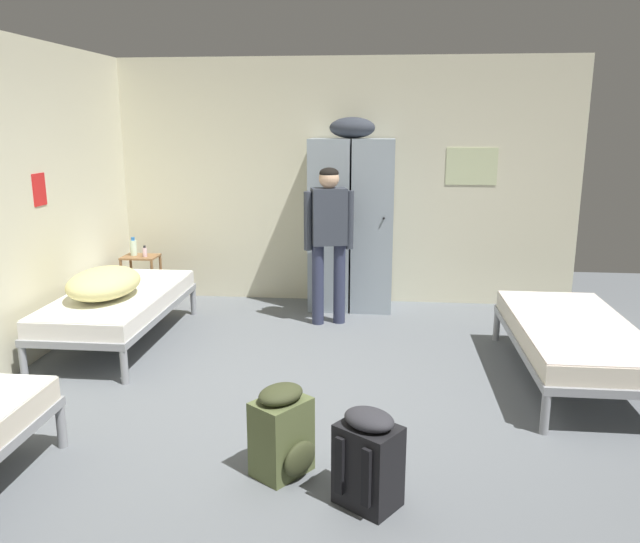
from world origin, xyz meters
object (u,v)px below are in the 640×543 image
at_px(lotion_bottle, 145,252).
at_px(person_traveler, 329,231).
at_px(bedding_heap, 104,283).
at_px(backpack_black, 369,459).
at_px(backpack_olive, 283,433).
at_px(locker_bank, 351,221).
at_px(bed_right, 573,336).
at_px(water_bottle, 134,247).
at_px(bed_left_rear, 119,303).
at_px(shelf_unit, 142,275).

bearing_deg(lotion_bottle, person_traveler, -10.65).
xyz_separation_m(bedding_heap, backpack_black, (2.42, -2.14, -0.36)).
bearing_deg(bedding_heap, person_traveler, 26.35).
height_order(bedding_heap, backpack_olive, bedding_heap).
bearing_deg(locker_bank, backpack_olive, -93.58).
bearing_deg(bed_right, water_bottle, 157.97).
bearing_deg(lotion_bottle, backpack_black, -53.68).
xyz_separation_m(locker_bank, backpack_black, (0.30, -3.68, -0.71)).
bearing_deg(locker_bank, person_traveler, -108.08).
xyz_separation_m(water_bottle, lotion_bottle, (0.15, -0.06, -0.04)).
bearing_deg(person_traveler, lotion_bottle, 169.35).
bearing_deg(bedding_heap, bed_left_rear, 77.96).
relative_size(bed_right, water_bottle, 9.26).
bearing_deg(bed_right, bedding_heap, 175.36).
bearing_deg(backpack_olive, locker_bank, 86.42).
height_order(bed_right, backpack_black, backpack_black).
distance_m(person_traveler, backpack_olive, 2.93).
bearing_deg(bedding_heap, backpack_black, -41.46).
bearing_deg(shelf_unit, person_traveler, -11.35).
relative_size(backpack_black, backpack_olive, 1.00).
distance_m(bed_right, bedding_heap, 4.00).
bearing_deg(bed_right, backpack_black, -130.74).
distance_m(lotion_bottle, backpack_black, 4.34).
relative_size(bed_right, bedding_heap, 2.26).
relative_size(bed_left_rear, backpack_black, 3.45).
xyz_separation_m(locker_bank, person_traveler, (-0.19, -0.59, -0.01)).
distance_m(person_traveler, water_bottle, 2.29).
height_order(locker_bank, bed_right, locker_bank).
height_order(locker_bank, shelf_unit, locker_bank).
height_order(person_traveler, backpack_olive, person_traveler).
bearing_deg(water_bottle, locker_bank, 3.32).
height_order(person_traveler, lotion_bottle, person_traveler).
distance_m(bed_left_rear, person_traveler, 2.12).
relative_size(bed_right, person_traveler, 1.20).
distance_m(bed_left_rear, water_bottle, 1.30).
xyz_separation_m(locker_bank, lotion_bottle, (-2.26, -0.20, -0.34)).
bearing_deg(water_bottle, bed_left_rear, -74.90).
bearing_deg(bedding_heap, locker_bank, 36.06).
height_order(locker_bank, person_traveler, locker_bank).
distance_m(bed_left_rear, bed_right, 3.97).
height_order(bed_right, lotion_bottle, lotion_bottle).
distance_m(bed_right, water_bottle, 4.62).
distance_m(bed_right, lotion_bottle, 4.45).
relative_size(bed_left_rear, bedding_heap, 2.26).
height_order(person_traveler, backpack_black, person_traveler).
height_order(bed_left_rear, lotion_bottle, lotion_bottle).
bearing_deg(backpack_black, shelf_unit, 126.74).
height_order(bed_left_rear, bed_right, same).
height_order(shelf_unit, water_bottle, water_bottle).
relative_size(bed_left_rear, person_traveler, 1.20).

